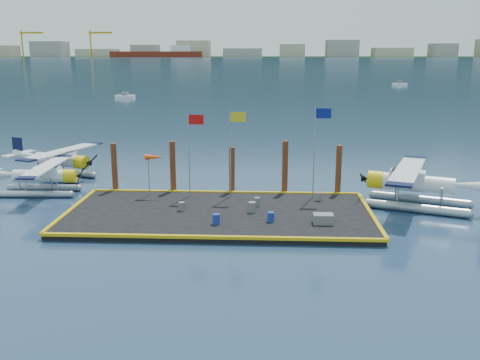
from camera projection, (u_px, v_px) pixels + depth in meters
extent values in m
plane|color=navy|center=(219.00, 217.00, 35.63)|extent=(4000.00, 4000.00, 0.00)
cube|color=black|center=(219.00, 215.00, 35.58)|extent=(20.00, 10.00, 0.40)
cube|color=black|center=(266.00, 56.00, 1103.08)|extent=(3000.00, 500.00, 0.30)
cube|color=#59160C|center=(156.00, 54.00, 878.07)|extent=(150.00, 22.00, 10.00)
cube|color=white|center=(180.00, 49.00, 873.97)|extent=(30.00, 16.00, 12.00)
cylinder|color=#CA9F0B|center=(22.00, 44.00, 919.56)|extent=(2.40, 2.40, 44.00)
cylinder|color=#CA9F0B|center=(91.00, 44.00, 913.67)|extent=(2.40, 2.40, 44.00)
cube|color=black|center=(267.00, 6.00, 1365.81)|extent=(2200.00, 500.00, 240.00)
cone|color=black|center=(143.00, 54.00, 1508.42)|extent=(1400.00, 1400.00, 520.00)
cone|color=black|center=(249.00, 54.00, 1542.20)|extent=(1300.00, 1300.00, 430.00)
cone|color=black|center=(398.00, 54.00, 1425.52)|extent=(1100.00, 1100.00, 360.00)
cone|color=#465A5D|center=(455.00, 53.00, 2133.68)|extent=(1300.00, 1300.00, 560.00)
cylinder|color=#979EA5|center=(44.00, 188.00, 42.26)|extent=(5.49, 0.74, 0.53)
cylinder|color=#979EA5|center=(35.00, 194.00, 40.38)|extent=(5.49, 0.74, 0.53)
cylinder|color=white|center=(40.00, 176.00, 41.04)|extent=(4.14, 1.13, 0.97)
cube|color=white|center=(47.00, 172.00, 40.96)|extent=(1.98, 1.04, 0.79)
cube|color=black|center=(50.00, 170.00, 40.91)|extent=(1.27, 0.97, 0.49)
cylinder|color=yellow|center=(70.00, 176.00, 41.01)|extent=(0.92, 1.06, 1.02)
cube|color=black|center=(80.00, 176.00, 41.00)|extent=(0.13, 1.96, 0.99)
cube|color=white|center=(46.00, 166.00, 40.85)|extent=(1.63, 7.99, 0.11)
cube|color=black|center=(63.00, 157.00, 44.54)|extent=(1.35, 0.84, 0.11)
cube|color=black|center=(27.00, 178.00, 37.17)|extent=(1.35, 0.84, 0.11)
cylinder|color=#979EA5|center=(66.00, 172.00, 47.59)|extent=(5.86, 2.61, 0.58)
cylinder|color=#979EA5|center=(49.00, 177.00, 45.67)|extent=(5.86, 2.61, 0.58)
cylinder|color=white|center=(58.00, 160.00, 46.24)|extent=(4.61, 2.55, 1.07)
cube|color=white|center=(63.00, 157.00, 45.94)|extent=(2.38, 1.74, 0.88)
cube|color=black|center=(65.00, 155.00, 45.79)|extent=(1.63, 1.43, 0.53)
cylinder|color=yellow|center=(82.00, 162.00, 45.29)|extent=(1.30, 1.39, 1.13)
cube|color=black|center=(89.00, 163.00, 44.97)|extent=(0.80, 2.05, 1.09)
cube|color=white|center=(63.00, 151.00, 45.83)|extent=(4.37, 8.72, 0.12)
cube|color=black|center=(93.00, 143.00, 49.57)|extent=(1.67, 1.32, 0.13)
cube|color=black|center=(26.00, 160.00, 42.09)|extent=(1.67, 1.32, 0.13)
cube|color=black|center=(18.00, 146.00, 47.73)|extent=(1.04, 0.48, 1.65)
cube|color=white|center=(19.00, 154.00, 47.84)|extent=(1.95, 3.41, 0.10)
cylinder|color=#979EA5|center=(416.00, 208.00, 36.60)|extent=(6.49, 2.96, 0.65)
cylinder|color=#979EA5|center=(420.00, 199.00, 38.71)|extent=(6.49, 2.96, 0.65)
cylinder|color=white|center=(417.00, 183.00, 37.39)|extent=(5.12, 2.88, 1.19)
cube|color=white|center=(407.00, 177.00, 37.56)|extent=(2.64, 1.95, 0.97)
cube|color=black|center=(403.00, 174.00, 37.63)|extent=(1.81, 1.59, 0.59)
cylinder|color=yellow|center=(376.00, 180.00, 38.48)|extent=(1.45, 1.55, 1.25)
cube|color=black|center=(363.00, 178.00, 38.84)|extent=(0.91, 2.27, 1.21)
cube|color=white|center=(408.00, 170.00, 37.43)|extent=(4.94, 9.66, 0.13)
cube|color=black|center=(399.00, 185.00, 33.29)|extent=(1.86, 1.48, 0.14)
cube|color=black|center=(415.00, 158.00, 41.56)|extent=(1.86, 1.48, 0.14)
cylinder|color=slate|center=(182.00, 206.00, 35.77)|extent=(0.40, 0.40, 0.57)
cylinder|color=navy|center=(271.00, 217.00, 33.42)|extent=(0.43, 0.43, 0.61)
cylinder|color=slate|center=(252.00, 207.00, 35.34)|extent=(0.49, 0.49, 0.69)
cylinder|color=navy|center=(216.00, 219.00, 32.94)|extent=(0.45, 0.45, 0.64)
cylinder|color=slate|center=(319.00, 196.00, 38.10)|extent=(0.42, 0.42, 0.60)
cylinder|color=slate|center=(257.00, 202.00, 36.80)|extent=(0.42, 0.42, 0.60)
cube|color=slate|center=(323.00, 219.00, 33.03)|extent=(1.23, 0.82, 0.61)
cylinder|color=gray|center=(189.00, 156.00, 38.64)|extent=(0.08, 0.08, 6.00)
cube|color=#BE0B0B|center=(196.00, 120.00, 37.98)|extent=(1.10, 0.03, 0.70)
cylinder|color=gray|center=(230.00, 155.00, 38.46)|extent=(0.08, 0.08, 6.20)
cube|color=gold|center=(238.00, 117.00, 37.79)|extent=(1.10, 0.03, 0.70)
cylinder|color=gray|center=(314.00, 154.00, 38.13)|extent=(0.08, 0.08, 6.50)
cube|color=navy|center=(323.00, 113.00, 37.42)|extent=(1.10, 0.03, 0.70)
cylinder|color=gray|center=(149.00, 176.00, 39.14)|extent=(0.07, 0.07, 3.00)
cone|color=#FF4B0E|center=(155.00, 157.00, 38.78)|extent=(1.40, 0.44, 0.44)
cylinder|color=#4E2616|center=(115.00, 169.00, 40.81)|extent=(0.44, 0.44, 4.00)
cylinder|color=#4E2616|center=(173.00, 169.00, 40.57)|extent=(0.44, 0.44, 4.20)
cylinder|color=#4E2616|center=(232.00, 172.00, 40.40)|extent=(0.44, 0.44, 3.80)
cylinder|color=#4E2616|center=(285.00, 169.00, 40.14)|extent=(0.44, 0.44, 4.30)
cylinder|color=#4E2616|center=(338.00, 172.00, 39.98)|extent=(0.44, 0.44, 4.00)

